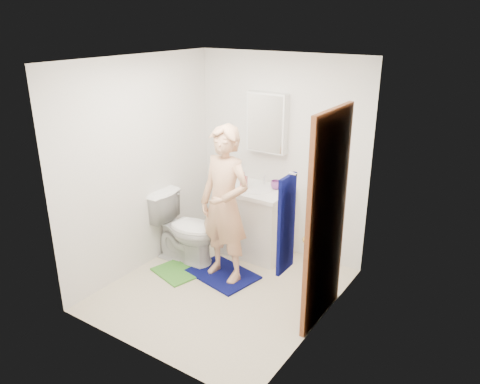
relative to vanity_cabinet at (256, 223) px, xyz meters
The scene contains 22 objects.
floor 1.01m from the vanity_cabinet, 80.69° to the right, with size 2.20×2.40×0.02m, color beige.
ceiling 2.21m from the vanity_cabinet, 80.69° to the right, with size 2.20×2.40×0.02m, color white.
wall_back 0.87m from the vanity_cabinet, 63.05° to the left, with size 2.20×0.02×2.40m, color silver.
wall_front 2.28m from the vanity_cabinet, 85.96° to the right, with size 2.20×0.02×2.40m, color silver.
wall_left 1.55m from the vanity_cabinet, 136.37° to the right, with size 0.02×2.40×2.40m, color silver.
wall_right 1.75m from the vanity_cabinet, 35.99° to the right, with size 0.02×2.40×2.40m, color silver.
vanity_cabinet is the anchor object (origin of this frame).
countertop 0.43m from the vanity_cabinet, ahead, with size 0.79×0.59×0.05m, color white.
sink_basin 0.44m from the vanity_cabinet, ahead, with size 0.40×0.40×0.03m, color white.
faucet 0.54m from the vanity_cabinet, 90.00° to the left, with size 0.03×0.03×0.12m, color silver.
medicine_cabinet 1.22m from the vanity_cabinet, 90.00° to the left, with size 0.50×0.12×0.70m, color white.
mirror_panel 1.21m from the vanity_cabinet, 90.00° to the left, with size 0.46×0.01×0.66m, color white.
door 1.57m from the vanity_cabinet, 32.20° to the right, with size 0.05×0.80×2.05m, color #9A532A.
door_knob 1.69m from the vanity_cabinet, 42.72° to the right, with size 0.07×0.07×0.07m, color gold.
towel 2.08m from the vanity_cabinet, 51.53° to the right, with size 0.03×0.24×0.80m, color #080C51.
towel_hook 2.30m from the vanity_cabinet, 50.60° to the right, with size 0.02×0.02×0.06m, color silver.
toilet 0.86m from the vanity_cabinet, 133.86° to the right, with size 0.47×0.82×0.84m, color white.
bath_mat 0.78m from the vanity_cabinet, 92.13° to the right, with size 0.74×0.53×0.02m, color #080C51.
green_rug 1.10m from the vanity_cabinet, 118.46° to the right, with size 0.51×0.43×0.02m, color #479632.
soap_dispenser 0.57m from the vanity_cabinet, 162.22° to the right, with size 0.08×0.09×0.19m, color #B65A55.
toothbrush_cup 0.55m from the vanity_cabinet, 30.29° to the left, with size 0.13×0.13×0.10m, color #884291.
man 0.84m from the vanity_cabinet, 87.74° to the right, with size 0.63×0.41×1.72m, color #DEA67D.
Camera 1 is at (2.55, -3.52, 2.77)m, focal length 35.00 mm.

